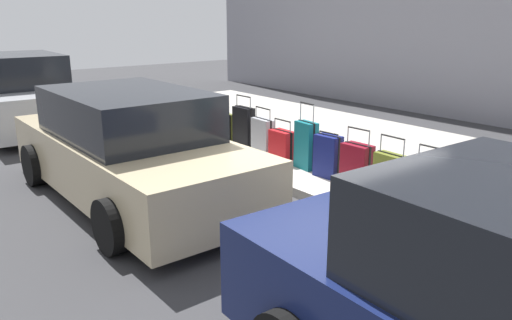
{
  "coord_description": "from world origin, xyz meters",
  "views": [
    {
      "loc": [
        -4.56,
        4.69,
        2.55
      ],
      "look_at": [
        0.48,
        0.68,
        0.68
      ],
      "focal_mm": 35.19,
      "sensor_mm": 36.0,
      "label": 1
    }
  ],
  "objects_px": {
    "suitcase_silver_2": "(472,198)",
    "bollard_post": "(187,111)",
    "suitcase_olive_4": "(390,175)",
    "suitcase_maroon_5": "(357,165)",
    "suitcase_red_8": "(282,146)",
    "suitcase_silver_9": "(263,136)",
    "suitcase_olive_11": "(225,128)",
    "suitcase_black_10": "(244,127)",
    "fire_hydrant": "(205,117)",
    "parked_car_beige_1": "(130,149)",
    "suitcase_black_3": "(429,187)",
    "suitcase_navy_6": "(328,156)",
    "parked_car_silver_2": "(21,96)",
    "suitcase_teal_7": "(306,145)"
  },
  "relations": [
    {
      "from": "suitcase_maroon_5",
      "to": "parked_car_beige_1",
      "type": "relative_size",
      "value": 0.18
    },
    {
      "from": "suitcase_teal_7",
      "to": "suitcase_black_10",
      "type": "relative_size",
      "value": 1.11
    },
    {
      "from": "suitcase_teal_7",
      "to": "suitcase_black_10",
      "type": "bearing_deg",
      "value": -1.91
    },
    {
      "from": "suitcase_olive_4",
      "to": "parked_car_beige_1",
      "type": "xyz_separation_m",
      "value": [
        2.48,
        2.64,
        0.29
      ]
    },
    {
      "from": "suitcase_olive_4",
      "to": "parked_car_silver_2",
      "type": "height_order",
      "value": "parked_car_silver_2"
    },
    {
      "from": "suitcase_olive_4",
      "to": "suitcase_maroon_5",
      "type": "bearing_deg",
      "value": 1.73
    },
    {
      "from": "fire_hydrant",
      "to": "bollard_post",
      "type": "height_order",
      "value": "bollard_post"
    },
    {
      "from": "suitcase_olive_11",
      "to": "parked_car_beige_1",
      "type": "xyz_separation_m",
      "value": [
        -1.45,
        2.65,
        0.32
      ]
    },
    {
      "from": "suitcase_silver_2",
      "to": "suitcase_navy_6",
      "type": "bearing_deg",
      "value": 1.69
    },
    {
      "from": "suitcase_silver_9",
      "to": "suitcase_olive_11",
      "type": "xyz_separation_m",
      "value": [
        1.14,
        0.03,
        -0.04
      ]
    },
    {
      "from": "suitcase_silver_2",
      "to": "parked_car_beige_1",
      "type": "bearing_deg",
      "value": 36.24
    },
    {
      "from": "suitcase_olive_11",
      "to": "bollard_post",
      "type": "relative_size",
      "value": 0.67
    },
    {
      "from": "suitcase_maroon_5",
      "to": "fire_hydrant",
      "type": "height_order",
      "value": "suitcase_maroon_5"
    },
    {
      "from": "fire_hydrant",
      "to": "parked_car_beige_1",
      "type": "relative_size",
      "value": 0.15
    },
    {
      "from": "suitcase_black_3",
      "to": "fire_hydrant",
      "type": "height_order",
      "value": "suitcase_black_3"
    },
    {
      "from": "suitcase_silver_2",
      "to": "suitcase_black_3",
      "type": "bearing_deg",
      "value": -2.2
    },
    {
      "from": "fire_hydrant",
      "to": "suitcase_silver_2",
      "type": "bearing_deg",
      "value": -179.89
    },
    {
      "from": "suitcase_silver_2",
      "to": "bollard_post",
      "type": "bearing_deg",
      "value": 1.48
    },
    {
      "from": "suitcase_navy_6",
      "to": "suitcase_black_10",
      "type": "relative_size",
      "value": 0.73
    },
    {
      "from": "suitcase_black_10",
      "to": "parked_car_beige_1",
      "type": "height_order",
      "value": "parked_car_beige_1"
    },
    {
      "from": "suitcase_maroon_5",
      "to": "suitcase_red_8",
      "type": "relative_size",
      "value": 1.19
    },
    {
      "from": "suitcase_silver_9",
      "to": "bollard_post",
      "type": "relative_size",
      "value": 0.92
    },
    {
      "from": "suitcase_silver_9",
      "to": "suitcase_black_10",
      "type": "height_order",
      "value": "suitcase_black_10"
    },
    {
      "from": "suitcase_silver_2",
      "to": "fire_hydrant",
      "type": "xyz_separation_m",
      "value": [
        5.81,
        0.01,
        0.08
      ]
    },
    {
      "from": "suitcase_olive_4",
      "to": "suitcase_red_8",
      "type": "height_order",
      "value": "suitcase_olive_4"
    },
    {
      "from": "suitcase_silver_9",
      "to": "parked_car_silver_2",
      "type": "xyz_separation_m",
      "value": [
        5.32,
        2.68,
        0.34
      ]
    },
    {
      "from": "suitcase_maroon_5",
      "to": "suitcase_black_10",
      "type": "xyz_separation_m",
      "value": [
        2.83,
        -0.08,
        0.07
      ]
    },
    {
      "from": "suitcase_silver_9",
      "to": "parked_car_silver_2",
      "type": "height_order",
      "value": "parked_car_silver_2"
    },
    {
      "from": "parked_car_beige_1",
      "to": "suitcase_olive_4",
      "type": "bearing_deg",
      "value": -133.23
    },
    {
      "from": "suitcase_black_3",
      "to": "suitcase_teal_7",
      "type": "xyz_separation_m",
      "value": [
        2.23,
        0.05,
        0.12
      ]
    },
    {
      "from": "suitcase_olive_4",
      "to": "suitcase_maroon_5",
      "type": "height_order",
      "value": "suitcase_maroon_5"
    },
    {
      "from": "suitcase_black_3",
      "to": "suitcase_red_8",
      "type": "bearing_deg",
      "value": 1.54
    },
    {
      "from": "parked_car_silver_2",
      "to": "suitcase_black_3",
      "type": "bearing_deg",
      "value": -162.79
    },
    {
      "from": "fire_hydrant",
      "to": "parked_car_silver_2",
      "type": "xyz_separation_m",
      "value": [
        3.47,
        2.66,
        0.27
      ]
    },
    {
      "from": "suitcase_silver_2",
      "to": "suitcase_black_10",
      "type": "distance_m",
      "value": 4.56
    },
    {
      "from": "suitcase_teal_7",
      "to": "suitcase_silver_9",
      "type": "distance_m",
      "value": 1.15
    },
    {
      "from": "suitcase_maroon_5",
      "to": "fire_hydrant",
      "type": "distance_m",
      "value": 4.08
    },
    {
      "from": "suitcase_navy_6",
      "to": "bollard_post",
      "type": "bearing_deg",
      "value": 1.35
    },
    {
      "from": "suitcase_teal_7",
      "to": "bollard_post",
      "type": "relative_size",
      "value": 1.19
    },
    {
      "from": "suitcase_olive_4",
      "to": "suitcase_silver_2",
      "type": "bearing_deg",
      "value": -178.4
    },
    {
      "from": "suitcase_teal_7",
      "to": "suitcase_olive_11",
      "type": "height_order",
      "value": "suitcase_teal_7"
    },
    {
      "from": "suitcase_red_8",
      "to": "suitcase_olive_11",
      "type": "distance_m",
      "value": 1.73
    },
    {
      "from": "suitcase_navy_6",
      "to": "parked_car_silver_2",
      "type": "distance_m",
      "value": 7.47
    },
    {
      "from": "suitcase_navy_6",
      "to": "suitcase_black_10",
      "type": "distance_m",
      "value": 2.27
    },
    {
      "from": "suitcase_olive_4",
      "to": "suitcase_navy_6",
      "type": "distance_m",
      "value": 1.13
    },
    {
      "from": "suitcase_navy_6",
      "to": "suitcase_black_3",
      "type": "bearing_deg",
      "value": -176.97
    },
    {
      "from": "suitcase_black_3",
      "to": "suitcase_olive_4",
      "type": "bearing_deg",
      "value": 5.47
    },
    {
      "from": "suitcase_olive_4",
      "to": "fire_hydrant",
      "type": "bearing_deg",
      "value": -0.26
    },
    {
      "from": "bollard_post",
      "to": "parked_car_silver_2",
      "type": "bearing_deg",
      "value": 39.83
    },
    {
      "from": "parked_car_beige_1",
      "to": "parked_car_silver_2",
      "type": "height_order",
      "value": "parked_car_silver_2"
    }
  ]
}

